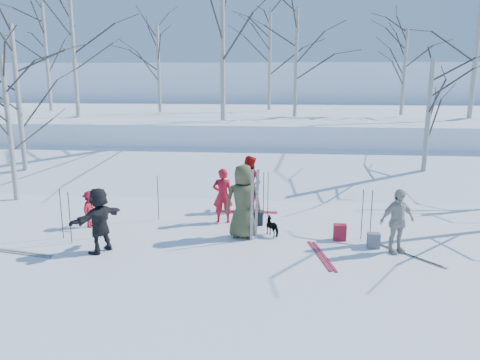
# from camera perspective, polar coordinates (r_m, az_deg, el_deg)

# --- Properties ---
(ground) EXTENTS (120.00, 120.00, 0.00)m
(ground) POSITION_cam_1_polar(r_m,az_deg,el_deg) (12.08, -0.66, -7.61)
(ground) COLOR white
(ground) RESTS_ON ground
(snow_ramp) EXTENTS (70.00, 9.49, 4.12)m
(snow_ramp) POSITION_cam_1_polar(r_m,az_deg,el_deg) (18.75, 1.54, 0.30)
(snow_ramp) COLOR white
(snow_ramp) RESTS_ON ground
(snow_plateau) EXTENTS (70.00, 18.00, 2.20)m
(snow_plateau) POSITION_cam_1_polar(r_m,az_deg,el_deg) (28.47, 2.88, 6.34)
(snow_plateau) COLOR white
(snow_plateau) RESTS_ON ground
(far_hill) EXTENTS (90.00, 30.00, 6.00)m
(far_hill) POSITION_cam_1_polar(r_m,az_deg,el_deg) (49.32, 3.96, 10.24)
(far_hill) COLOR white
(far_hill) RESTS_ON ground
(skier_olive_center) EXTENTS (0.96, 0.62, 1.95)m
(skier_olive_center) POSITION_cam_1_polar(r_m,az_deg,el_deg) (12.16, 0.40, -2.63)
(skier_olive_center) COLOR #424328
(skier_olive_center) RESTS_ON ground
(skier_red_north) EXTENTS (0.60, 0.41, 1.60)m
(skier_red_north) POSITION_cam_1_polar(r_m,az_deg,el_deg) (13.46, -2.12, -1.90)
(skier_red_north) COLOR #AE1021
(skier_red_north) RESTS_ON ground
(skier_redor_behind) EXTENTS (1.07, 1.02, 1.74)m
(skier_redor_behind) POSITION_cam_1_polar(r_m,az_deg,el_deg) (14.68, 1.16, -0.36)
(skier_redor_behind) COLOR #B70F0E
(skier_redor_behind) RESTS_ON ground
(skier_red_seated) EXTENTS (0.39, 0.68, 1.04)m
(skier_red_seated) POSITION_cam_1_polar(r_m,az_deg,el_deg) (13.76, -17.82, -3.39)
(skier_red_seated) COLOR #AE1021
(skier_red_seated) RESTS_ON ground
(skier_cream_east) EXTENTS (1.00, 0.72, 1.58)m
(skier_cream_east) POSITION_cam_1_polar(r_m,az_deg,el_deg) (11.81, 18.61, -4.76)
(skier_cream_east) COLOR beige
(skier_cream_east) RESTS_ON ground
(skier_grey_west) EXTENTS (1.13, 1.52, 1.60)m
(skier_grey_west) POSITION_cam_1_polar(r_m,az_deg,el_deg) (11.72, -16.77, -4.70)
(skier_grey_west) COLOR black
(skier_grey_west) RESTS_ON ground
(dog) EXTENTS (0.58, 0.63, 0.50)m
(dog) POSITION_cam_1_polar(r_m,az_deg,el_deg) (12.54, 4.07, -5.65)
(dog) COLOR black
(dog) RESTS_ON ground
(upright_ski_left) EXTENTS (0.11, 0.17, 1.90)m
(upright_ski_left) POSITION_cam_1_polar(r_m,az_deg,el_deg) (11.88, 1.46, -3.14)
(upright_ski_left) COLOR silver
(upright_ski_left) RESTS_ON ground
(upright_ski_right) EXTENTS (0.14, 0.23, 1.89)m
(upright_ski_right) POSITION_cam_1_polar(r_m,az_deg,el_deg) (11.95, 2.06, -3.05)
(upright_ski_right) COLOR silver
(upright_ski_right) RESTS_ON ground
(ski_pair_a) EXTENTS (0.22, 1.90, 0.02)m
(ski_pair_a) POSITION_cam_1_polar(r_m,az_deg,el_deg) (14.63, 0.86, -3.89)
(ski_pair_a) COLOR #A61731
(ski_pair_a) RESTS_ON ground
(ski_pair_b) EXTENTS (2.08, 2.10, 0.02)m
(ski_pair_b) POSITION_cam_1_polar(r_m,az_deg,el_deg) (11.96, 19.79, -8.57)
(ski_pair_b) COLOR silver
(ski_pair_b) RESTS_ON ground
(ski_pair_c) EXTENTS (0.97, 1.98, 0.02)m
(ski_pair_c) POSITION_cam_1_polar(r_m,az_deg,el_deg) (11.39, 9.90, -9.06)
(ski_pair_c) COLOR #A61731
(ski_pair_c) RESTS_ON ground
(ski_pair_d) EXTENTS (0.93, 1.98, 0.02)m
(ski_pair_d) POSITION_cam_1_polar(r_m,az_deg,el_deg) (12.61, -25.43, -7.97)
(ski_pair_d) COLOR silver
(ski_pair_d) RESTS_ON ground
(ski_pole_a) EXTENTS (0.02, 0.02, 1.34)m
(ski_pole_a) POSITION_cam_1_polar(r_m,az_deg,el_deg) (12.50, 14.68, -4.10)
(ski_pole_a) COLOR black
(ski_pole_a) RESTS_ON ground
(ski_pole_b) EXTENTS (0.02, 0.02, 1.34)m
(ski_pole_b) POSITION_cam_1_polar(r_m,az_deg,el_deg) (12.74, -16.79, -3.90)
(ski_pole_b) COLOR black
(ski_pole_b) RESTS_ON ground
(ski_pole_c) EXTENTS (0.02, 0.02, 1.34)m
(ski_pole_c) POSITION_cam_1_polar(r_m,az_deg,el_deg) (14.17, 2.89, -1.69)
(ski_pole_c) COLOR black
(ski_pole_c) RESTS_ON ground
(ski_pole_d) EXTENTS (0.02, 0.02, 1.34)m
(ski_pole_d) POSITION_cam_1_polar(r_m,az_deg,el_deg) (13.02, -20.94, -3.86)
(ski_pole_d) COLOR black
(ski_pole_d) RESTS_ON ground
(ski_pole_e) EXTENTS (0.02, 0.02, 1.34)m
(ski_pole_e) POSITION_cam_1_polar(r_m,az_deg,el_deg) (12.46, 15.69, -4.22)
(ski_pole_e) COLOR black
(ski_pole_e) RESTS_ON ground
(ski_pole_f) EXTENTS (0.02, 0.02, 1.34)m
(ski_pole_f) POSITION_cam_1_polar(r_m,az_deg,el_deg) (14.12, 3.42, -1.74)
(ski_pole_f) COLOR black
(ski_pole_f) RESTS_ON ground
(ski_pole_g) EXTENTS (0.02, 0.02, 1.34)m
(ski_pole_g) POSITION_cam_1_polar(r_m,az_deg,el_deg) (13.91, -9.96, -2.15)
(ski_pole_g) COLOR black
(ski_pole_g) RESTS_ON ground
(ski_pole_h) EXTENTS (0.02, 0.02, 1.34)m
(ski_pole_h) POSITION_cam_1_polar(r_m,az_deg,el_deg) (12.56, -20.03, -4.38)
(ski_pole_h) COLOR black
(ski_pole_h) RESTS_ON ground
(backpack_red) EXTENTS (0.32, 0.22, 0.42)m
(backpack_red) POSITION_cam_1_polar(r_m,az_deg,el_deg) (12.45, 12.07, -6.25)
(backpack_red) COLOR #A3192A
(backpack_red) RESTS_ON ground
(backpack_grey) EXTENTS (0.30, 0.20, 0.38)m
(backpack_grey) POSITION_cam_1_polar(r_m,az_deg,el_deg) (12.12, 15.96, -7.11)
(backpack_grey) COLOR slate
(backpack_grey) RESTS_ON ground
(backpack_dark) EXTENTS (0.34, 0.24, 0.40)m
(backpack_dark) POSITION_cam_1_polar(r_m,az_deg,el_deg) (13.40, 2.09, -4.63)
(backpack_dark) COLOR black
(backpack_dark) RESTS_ON ground
(birch_plateau_a) EXTENTS (5.74, 5.74, 7.35)m
(birch_plateau_a) POSITION_cam_1_polar(r_m,az_deg,el_deg) (20.99, -2.16, 17.36)
(birch_plateau_a) COLOR silver
(birch_plateau_a) RESTS_ON snow_plateau
(birch_plateau_b) EXTENTS (4.09, 4.09, 4.98)m
(birch_plateau_b) POSITION_cam_1_polar(r_m,az_deg,el_deg) (22.80, 6.84, 13.94)
(birch_plateau_b) COLOR silver
(birch_plateau_b) RESTS_ON snow_plateau
(birch_plateau_c) EXTENTS (3.52, 3.52, 4.17)m
(birch_plateau_c) POSITION_cam_1_polar(r_m,az_deg,el_deg) (24.85, 19.37, 12.29)
(birch_plateau_c) COLOR silver
(birch_plateau_c) RESTS_ON snow_plateau
(birch_plateau_d) EXTENTS (4.48, 4.48, 5.55)m
(birch_plateau_d) POSITION_cam_1_polar(r_m,az_deg,el_deg) (27.02, 3.64, 14.42)
(birch_plateau_d) COLOR silver
(birch_plateau_d) RESTS_ON snow_plateau
(birch_plateau_e) EXTENTS (3.80, 3.80, 4.57)m
(birch_plateau_e) POSITION_cam_1_polar(r_m,az_deg,el_deg) (25.87, -9.90, 13.25)
(birch_plateau_e) COLOR silver
(birch_plateau_e) RESTS_ON snow_plateau
(birch_plateau_f) EXTENTS (4.98, 4.98, 6.26)m
(birch_plateau_f) POSITION_cam_1_polar(r_m,az_deg,el_deg) (24.57, -19.64, 14.72)
(birch_plateau_f) COLOR silver
(birch_plateau_f) RESTS_ON snow_plateau
(birch_plateau_g) EXTENTS (4.57, 4.57, 5.67)m
(birch_plateau_g) POSITION_cam_1_polar(r_m,az_deg,el_deg) (28.35, -22.50, 13.55)
(birch_plateau_g) COLOR silver
(birch_plateau_g) RESTS_ON snow_plateau
(birch_plateau_h) EXTENTS (5.63, 5.63, 7.19)m
(birch_plateau_h) POSITION_cam_1_polar(r_m,az_deg,el_deg) (24.29, 27.00, 15.22)
(birch_plateau_h) COLOR silver
(birch_plateau_h) RESTS_ON snow_plateau
(birch_edge_a) EXTENTS (3.96, 3.96, 4.80)m
(birch_edge_a) POSITION_cam_1_polar(r_m,az_deg,el_deg) (17.37, -26.30, 5.50)
(birch_edge_a) COLOR silver
(birch_edge_a) RESTS_ON ground
(birch_edge_d) EXTENTS (4.81, 4.81, 6.01)m
(birch_edge_d) POSITION_cam_1_polar(r_m,az_deg,el_deg) (19.91, -25.34, 8.13)
(birch_edge_d) COLOR silver
(birch_edge_d) RESTS_ON ground
(birch_edge_e) EXTENTS (3.94, 3.94, 4.78)m
(birch_edge_e) POSITION_cam_1_polar(r_m,az_deg,el_deg) (18.49, 21.88, 6.24)
(birch_edge_e) COLOR silver
(birch_edge_e) RESTS_ON ground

